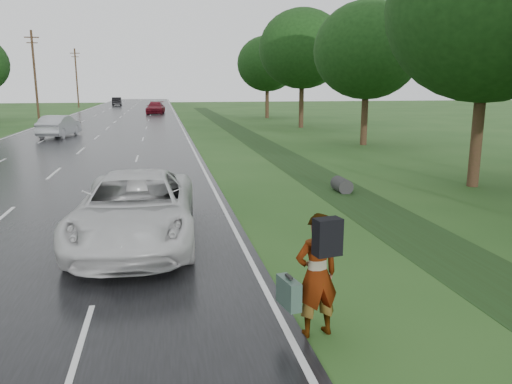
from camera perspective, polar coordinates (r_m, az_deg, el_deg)
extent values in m
cube|color=black|center=(52.95, -16.10, 7.44)|extent=(14.00, 180.00, 0.04)
cube|color=silver|center=(52.76, -8.72, 7.78)|extent=(0.12, 180.00, 0.01)
cube|color=silver|center=(53.99, -23.29, 7.04)|extent=(0.12, 180.00, 0.01)
cube|color=silver|center=(52.95, -16.10, 7.47)|extent=(0.12, 180.00, 0.01)
cube|color=#1D3113|center=(28.64, 2.79, 4.20)|extent=(2.20, 120.00, 0.01)
cylinder|color=#2D2D2D|center=(19.16, 9.77, 0.79)|extent=(0.56, 1.00, 0.56)
cylinder|color=#362A16|center=(64.15, -23.94, 12.09)|extent=(0.26, 0.26, 10.00)
cube|color=#362A16|center=(64.35, -24.28, 15.82)|extent=(1.60, 0.12, 0.12)
cube|color=#362A16|center=(64.31, -24.23, 15.29)|extent=(1.20, 0.10, 0.10)
cylinder|color=#362A16|center=(93.65, -19.81, 12.13)|extent=(0.26, 0.26, 10.00)
cube|color=#362A16|center=(93.79, -20.00, 14.69)|extent=(1.60, 0.12, 0.12)
cube|color=#362A16|center=(93.76, -19.98, 14.32)|extent=(1.20, 0.10, 0.10)
cylinder|color=#362A16|center=(21.46, 23.90, 5.64)|extent=(0.44, 0.44, 3.84)
ellipsoid|color=black|center=(21.53, 25.05, 18.33)|extent=(7.60, 7.60, 6.84)
cylinder|color=#362A16|center=(34.35, 12.28, 8.22)|extent=(0.44, 0.44, 3.52)
ellipsoid|color=black|center=(34.35, 12.62, 15.53)|extent=(7.00, 7.00, 6.30)
cylinder|color=#362A16|center=(47.42, 5.20, 9.85)|extent=(0.44, 0.44, 4.16)
ellipsoid|color=black|center=(47.49, 5.32, 15.99)|extent=(8.00, 8.00, 7.20)
cylinder|color=#362A16|center=(60.94, 1.28, 10.19)|extent=(0.44, 0.44, 3.68)
ellipsoid|color=black|center=(60.95, 1.30, 14.45)|extent=(7.20, 7.20, 6.48)
imported|color=#A5998C|center=(8.08, 6.95, -9.41)|extent=(0.83, 0.62, 2.04)
cube|color=black|center=(7.59, 8.18, -5.10)|extent=(0.45, 0.32, 0.57)
cube|color=#364F44|center=(8.09, 3.76, -11.42)|extent=(0.30, 0.60, 0.46)
cube|color=black|center=(7.98, 3.79, -9.62)|extent=(0.09, 0.20, 0.04)
imported|color=silver|center=(12.97, -13.60, -1.85)|extent=(3.22, 6.42, 1.74)
imported|color=#989AA0|center=(41.28, -21.57, 7.03)|extent=(2.57, 5.24, 1.65)
imported|color=maroon|center=(70.87, -11.41, 9.43)|extent=(2.77, 5.75, 1.62)
imported|color=black|center=(99.77, -15.61, 9.95)|extent=(1.81, 4.77, 1.56)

